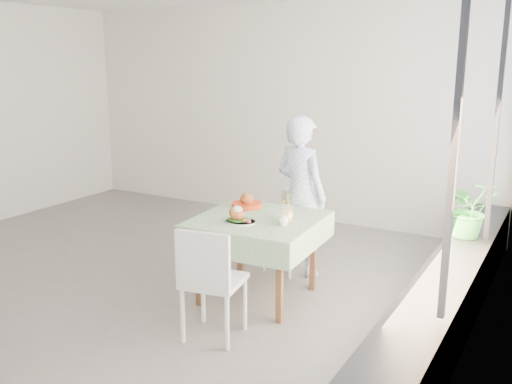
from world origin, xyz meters
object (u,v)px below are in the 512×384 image
Objects in this scene: cafe_table at (258,248)px; potted_plant at (469,209)px; diner at (301,196)px; juice_cup_orange at (287,214)px; main_dish at (239,217)px; chair_near at (213,303)px; chair_far at (287,247)px.

potted_plant reaches higher than cafe_table.
diner reaches higher than juice_cup_orange.
juice_cup_orange reaches higher than main_dish.
diner reaches higher than chair_near.
juice_cup_orange is at bearing 121.03° from diner.
juice_cup_orange reaches higher than chair_near.
chair_far is at bearing 95.54° from cafe_table.
chair_near is 1.68× the size of potted_plant.
chair_near is at bearing -76.81° from main_dish.
chair_near reaches higher than cafe_table.
main_dish is 0.52× the size of potted_plant.
chair_near is 1.64m from diner.
chair_far is 1.56m from chair_near.
potted_plant is at bearing 52.66° from chair_near.
diner is 1.56m from potted_plant.
chair_far is 0.50× the size of diner.
diner is at bearing 81.74° from main_dish.
cafe_table is 1.39× the size of chair_far.
diner is 2.97× the size of potted_plant.
diner is at bearing -165.15° from potted_plant.
main_dish is (-0.15, 0.62, 0.51)m from chair_near.
juice_cup_orange is (0.26, 0.04, 0.35)m from cafe_table.
cafe_table is 1.96m from potted_plant.
main_dish is at bearing -110.14° from cafe_table.
diner is 0.95m from main_dish.
main_dish is (-0.00, -0.93, 0.55)m from chair_far.
juice_cup_orange is at bearing 35.97° from main_dish.
main_dish reaches higher than chair_far.
chair_near is 3.18× the size of juice_cup_orange.
potted_plant is (1.64, 0.41, 0.52)m from chair_far.
diner is 5.62× the size of juice_cup_orange.
cafe_table is 0.81m from diner.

